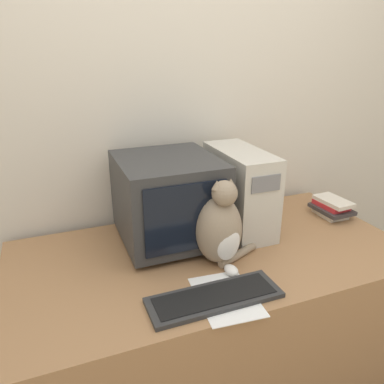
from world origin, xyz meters
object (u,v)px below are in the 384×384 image
computer_tower (239,190)px  crt_monitor (168,199)px  cat (220,228)px  pen (175,294)px  book_stack (332,207)px  keyboard (215,297)px

computer_tower → crt_monitor: bearing=179.3°
cat → pen: size_ratio=2.81×
pen → book_stack: bearing=19.2°
pen → keyboard: bearing=-31.0°
crt_monitor → book_stack: 0.92m
crt_monitor → cat: bearing=-62.5°
computer_tower → keyboard: 0.64m
book_stack → pen: bearing=-160.8°
computer_tower → keyboard: computer_tower is taller
keyboard → book_stack: book_stack is taller
computer_tower → cat: size_ratio=1.21×
crt_monitor → computer_tower: computer_tower is taller
keyboard → computer_tower: bearing=54.1°
computer_tower → cat: (-0.23, -0.26, -0.04)m
computer_tower → cat: computer_tower is taller
crt_monitor → computer_tower: (0.37, -0.00, -0.01)m
crt_monitor → pen: size_ratio=3.53×
cat → book_stack: 0.80m
crt_monitor → pen: 0.48m
cat → pen: (-0.25, -0.16, -0.15)m
crt_monitor → pen: (-0.12, -0.42, -0.20)m
crt_monitor → computer_tower: 0.37m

